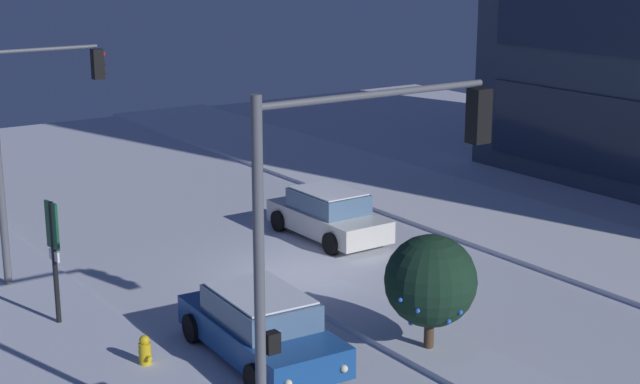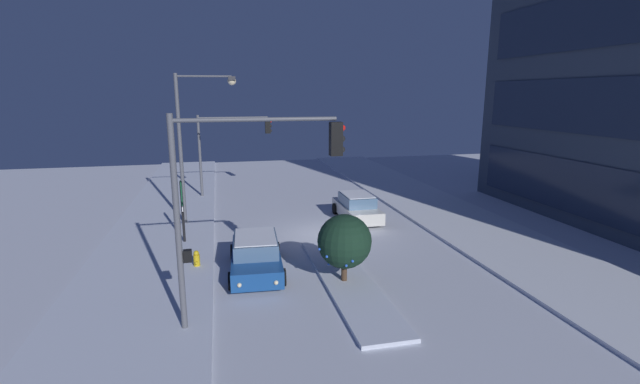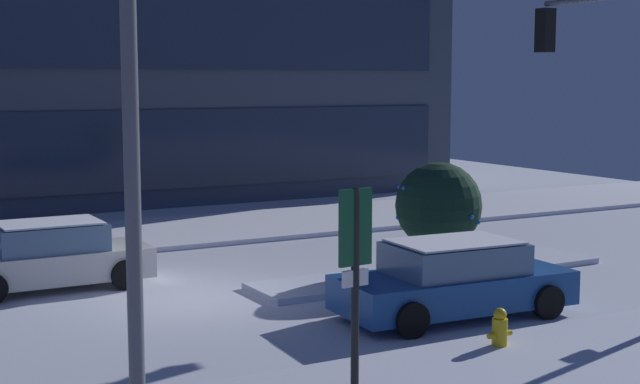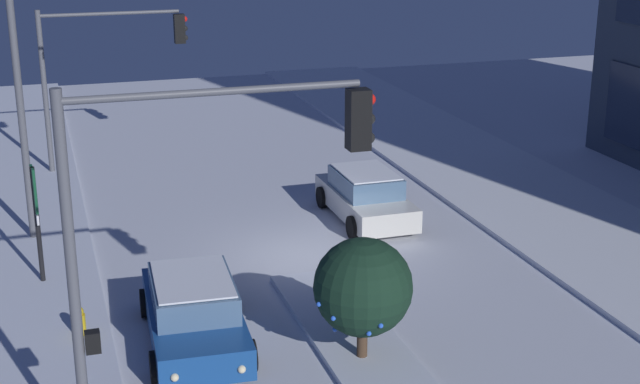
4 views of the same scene
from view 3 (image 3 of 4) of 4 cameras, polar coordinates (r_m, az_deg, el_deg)
ground at (r=19.41m, az=-7.91°, el=-6.68°), size 52.00×52.00×0.00m
curb_strip_far at (r=26.91m, az=-14.12°, el=-2.85°), size 52.00×5.20×0.14m
median_strip at (r=21.72m, az=7.00°, el=-5.01°), size 9.00×1.80×0.14m
car_near at (r=17.94m, az=8.37°, el=-5.48°), size 4.82×2.32×1.49m
car_far at (r=20.95m, az=-16.51°, el=-3.91°), size 4.38×2.02×1.49m
traffic_light_corner_near_right at (r=19.91m, az=19.30°, el=6.35°), size 0.32×5.05×6.51m
street_lamp_arched at (r=12.00m, az=-12.78°, el=9.99°), size 0.60×3.12×8.04m
fire_hydrant at (r=15.74m, az=11.16°, el=-8.56°), size 0.48×0.26×0.78m
parking_info_sign at (r=12.95m, az=2.21°, el=-4.61°), size 0.55×0.12×3.05m
decorated_tree_median at (r=21.38m, az=7.42°, el=-0.84°), size 2.02×2.05×2.69m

